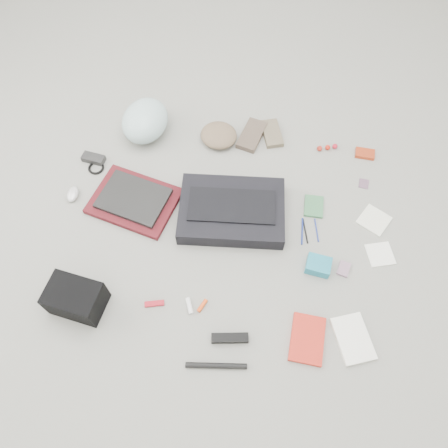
% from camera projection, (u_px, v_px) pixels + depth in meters
% --- Properties ---
extents(ground_plane, '(4.00, 4.00, 0.00)m').
position_uv_depth(ground_plane, '(224.00, 229.00, 2.07)').
color(ground_plane, gray).
extents(messenger_bag, '(0.53, 0.40, 0.08)m').
position_uv_depth(messenger_bag, '(232.00, 211.00, 2.07)').
color(messenger_bag, black).
rests_on(messenger_bag, ground_plane).
extents(bag_flap, '(0.42, 0.23, 0.01)m').
position_uv_depth(bag_flap, '(232.00, 206.00, 2.03)').
color(bag_flap, black).
rests_on(bag_flap, messenger_bag).
extents(laptop_sleeve, '(0.45, 0.38, 0.03)m').
position_uv_depth(laptop_sleeve, '(134.00, 201.00, 2.13)').
color(laptop_sleeve, '#58141A').
rests_on(laptop_sleeve, ground_plane).
extents(laptop, '(0.36, 0.29, 0.02)m').
position_uv_depth(laptop, '(133.00, 198.00, 2.11)').
color(laptop, black).
rests_on(laptop, laptop_sleeve).
extents(bike_helmet, '(0.26, 0.31, 0.18)m').
position_uv_depth(bike_helmet, '(145.00, 121.00, 2.28)').
color(bike_helmet, silver).
rests_on(bike_helmet, ground_plane).
extents(beanie, '(0.24, 0.24, 0.07)m').
position_uv_depth(beanie, '(219.00, 135.00, 2.30)').
color(beanie, '#78614A').
rests_on(beanie, ground_plane).
extents(mitten_left, '(0.15, 0.23, 0.03)m').
position_uv_depth(mitten_left, '(252.00, 135.00, 2.33)').
color(mitten_left, brown).
rests_on(mitten_left, ground_plane).
extents(mitten_right, '(0.14, 0.20, 0.03)m').
position_uv_depth(mitten_right, '(272.00, 133.00, 2.34)').
color(mitten_right, '#6F634D').
rests_on(mitten_right, ground_plane).
extents(power_brick, '(0.12, 0.07, 0.03)m').
position_uv_depth(power_brick, '(94.00, 158.00, 2.25)').
color(power_brick, black).
rests_on(power_brick, ground_plane).
extents(cable_coil, '(0.10, 0.10, 0.01)m').
position_uv_depth(cable_coil, '(96.00, 168.00, 2.23)').
color(cable_coil, black).
rests_on(cable_coil, ground_plane).
extents(mouse, '(0.06, 0.10, 0.03)m').
position_uv_depth(mouse, '(73.00, 194.00, 2.14)').
color(mouse, silver).
rests_on(mouse, ground_plane).
extents(camera_bag, '(0.24, 0.18, 0.14)m').
position_uv_depth(camera_bag, '(76.00, 298.00, 1.82)').
color(camera_bag, black).
rests_on(camera_bag, ground_plane).
extents(multitool, '(0.09, 0.05, 0.01)m').
position_uv_depth(multitool, '(154.00, 304.00, 1.88)').
color(multitool, '#A6111D').
rests_on(multitool, ground_plane).
extents(toiletry_tube_white, '(0.05, 0.07, 0.02)m').
position_uv_depth(toiletry_tube_white, '(189.00, 306.00, 1.87)').
color(toiletry_tube_white, white).
rests_on(toiletry_tube_white, ground_plane).
extents(toiletry_tube_orange, '(0.04, 0.06, 0.02)m').
position_uv_depth(toiletry_tube_orange, '(202.00, 306.00, 1.87)').
color(toiletry_tube_orange, '#EE4A13').
rests_on(toiletry_tube_orange, ground_plane).
extents(u_lock, '(0.16, 0.07, 0.03)m').
position_uv_depth(u_lock, '(230.00, 338.00, 1.80)').
color(u_lock, black).
rests_on(u_lock, ground_plane).
extents(bike_pump, '(0.25, 0.06, 0.02)m').
position_uv_depth(bike_pump, '(216.00, 366.00, 1.75)').
color(bike_pump, black).
rests_on(bike_pump, ground_plane).
extents(book_red, '(0.14, 0.21, 0.02)m').
position_uv_depth(book_red, '(307.00, 339.00, 1.80)').
color(book_red, red).
rests_on(book_red, ground_plane).
extents(book_white, '(0.20, 0.23, 0.02)m').
position_uv_depth(book_white, '(353.00, 339.00, 1.80)').
color(book_white, white).
rests_on(book_white, ground_plane).
extents(notepad, '(0.09, 0.12, 0.01)m').
position_uv_depth(notepad, '(314.00, 206.00, 2.12)').
color(notepad, '#376E45').
rests_on(notepad, ground_plane).
extents(pen_blue, '(0.02, 0.14, 0.01)m').
position_uv_depth(pen_blue, '(302.00, 231.00, 2.06)').
color(pen_blue, navy).
rests_on(pen_blue, ground_plane).
extents(pen_black, '(0.04, 0.13, 0.01)m').
position_uv_depth(pen_black, '(305.00, 231.00, 2.06)').
color(pen_black, black).
rests_on(pen_black, ground_plane).
extents(pen_navy, '(0.03, 0.12, 0.01)m').
position_uv_depth(pen_navy, '(317.00, 230.00, 2.06)').
color(pen_navy, navy).
rests_on(pen_navy, ground_plane).
extents(accordion_wallet, '(0.12, 0.10, 0.05)m').
position_uv_depth(accordion_wallet, '(318.00, 265.00, 1.94)').
color(accordion_wallet, teal).
rests_on(accordion_wallet, ground_plane).
extents(card_deck, '(0.06, 0.08, 0.01)m').
position_uv_depth(card_deck, '(344.00, 269.00, 1.96)').
color(card_deck, '#A47C96').
rests_on(card_deck, ground_plane).
extents(napkin_top, '(0.18, 0.18, 0.01)m').
position_uv_depth(napkin_top, '(374.00, 220.00, 2.09)').
color(napkin_top, white).
rests_on(napkin_top, ground_plane).
extents(napkin_bottom, '(0.15, 0.15, 0.01)m').
position_uv_depth(napkin_bottom, '(380.00, 254.00, 2.00)').
color(napkin_bottom, white).
rests_on(napkin_bottom, ground_plane).
extents(lollipop_a, '(0.04, 0.04, 0.03)m').
position_uv_depth(lollipop_a, '(320.00, 148.00, 2.29)').
color(lollipop_a, '#AA2619').
rests_on(lollipop_a, ground_plane).
extents(lollipop_b, '(0.03, 0.03, 0.03)m').
position_uv_depth(lollipop_b, '(328.00, 147.00, 2.29)').
color(lollipop_b, red).
rests_on(lollipop_b, ground_plane).
extents(lollipop_c, '(0.03, 0.03, 0.03)m').
position_uv_depth(lollipop_c, '(335.00, 146.00, 2.29)').
color(lollipop_c, red).
rests_on(lollipop_c, ground_plane).
extents(altoids_tin, '(0.10, 0.07, 0.02)m').
position_uv_depth(altoids_tin, '(365.00, 154.00, 2.27)').
color(altoids_tin, '#AA3618').
rests_on(altoids_tin, ground_plane).
extents(stamp_sheet, '(0.05, 0.06, 0.00)m').
position_uv_depth(stamp_sheet, '(364.00, 184.00, 2.19)').
color(stamp_sheet, '#735168').
rests_on(stamp_sheet, ground_plane).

